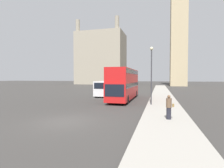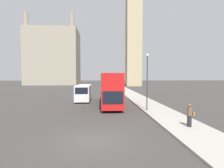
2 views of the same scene
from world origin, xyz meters
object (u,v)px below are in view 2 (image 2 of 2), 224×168
Objects in this scene: white_van at (84,92)px; street_lamp at (147,73)px; pedestrian at (190,115)px; clock_tower at (134,2)px; red_double_decker_bus at (110,88)px.

street_lamp is at bearing -47.65° from white_van.
pedestrian is 7.31m from street_lamp.
street_lamp is (-7.65, -50.15, -28.54)m from clock_tower.
red_double_decker_bus is 1.82× the size of white_van.
white_van is 11.81m from street_lamp.
red_double_decker_bus is at bearing 130.16° from street_lamp.
red_double_decker_bus is 12.20m from pedestrian.
red_double_decker_bus is 6.64× the size of pedestrian.
white_van is (-15.38, -41.67, -31.35)m from clock_tower.
street_lamp reaches higher than red_double_decker_bus.
white_van is 3.64× the size of pedestrian.
clock_tower is 10.40× the size of street_lamp.
street_lamp is at bearing 102.83° from pedestrian.
clock_tower is 55.99m from red_double_decker_bus.
clock_tower is 65.14m from pedestrian.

